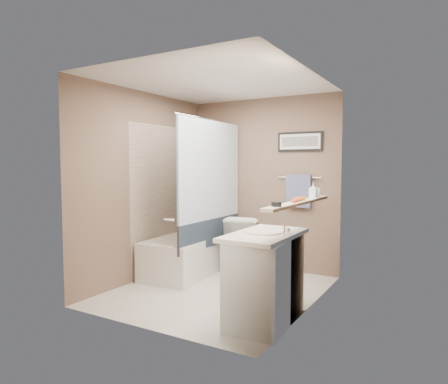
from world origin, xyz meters
The scene contains 33 objects.
ground centered at (0.00, 0.00, 0.00)m, with size 2.50×2.50×0.00m, color beige.
ceiling centered at (0.00, 0.00, 2.38)m, with size 2.20×2.50×0.04m, color silver.
wall_back centered at (0.00, 1.23, 1.20)m, with size 2.20×0.04×2.40m, color brown.
wall_front centered at (0.00, -1.23, 1.20)m, with size 2.20×0.04×2.40m, color brown.
wall_left centered at (-1.08, 0.00, 1.20)m, with size 0.04×2.50×2.40m, color brown.
wall_right centered at (1.08, 0.00, 1.20)m, with size 0.04×2.50×2.40m, color brown.
tile_surround centered at (-1.09, 0.50, 1.00)m, with size 0.02×1.55×2.00m, color tan.
curtain_rod centered at (-0.40, 0.50, 2.05)m, with size 0.02×0.02×1.55m, color silver.
curtain_upper centered at (-0.40, 0.50, 1.40)m, with size 0.03×1.45×1.28m, color white.
curtain_lower centered at (-0.40, 0.50, 0.58)m, with size 0.03×1.45×0.36m, color #21303F.
mirror centered at (1.09, -0.15, 1.62)m, with size 0.02×1.60×1.00m, color silver.
shelf centered at (1.04, -0.15, 1.10)m, with size 0.12×1.60×0.03m, color silver.
towel_bar centered at (0.55, 1.22, 1.30)m, with size 0.02×0.02×0.60m, color silver.
towel centered at (0.55, 1.20, 1.12)m, with size 0.34×0.05×0.44m, color #828DBE.
art_frame centered at (0.55, 1.23, 1.78)m, with size 0.62×0.03×0.26m, color black.
art_mat centered at (0.55, 1.22, 1.78)m, with size 0.56×0.00×0.20m, color white.
art_image centered at (0.55, 1.22, 1.78)m, with size 0.50×0.00×0.13m, color #595959.
door centered at (0.55, -1.24, 1.00)m, with size 0.80×0.02×2.00m, color silver.
door_handle centered at (0.22, -1.19, 1.00)m, with size 0.02×0.02×0.10m, color silver.
bathtub centered at (-0.75, 0.51, 0.25)m, with size 0.70×1.50×0.50m, color white.
tub_rim centered at (-0.75, 0.51, 0.50)m, with size 0.56×1.36×0.02m, color silver.
toilet centered at (-0.06, 0.90, 0.39)m, with size 0.44×0.77×0.79m, color white.
vanity centered at (0.85, -0.55, 0.40)m, with size 0.50×0.90×0.80m, color silver.
countertop centered at (0.84, -0.55, 0.82)m, with size 0.54×0.96×0.04m, color silver.
sink_basin centered at (0.83, -0.55, 0.85)m, with size 0.34×0.34×0.01m, color silver.
faucet_spout centered at (1.03, -0.55, 0.89)m, with size 0.02×0.02×0.10m, color white.
faucet_knob centered at (1.03, -0.45, 0.87)m, with size 0.05×0.05×0.05m, color white.
candle_bowl_near centered at (1.04, -0.74, 1.14)m, with size 0.09×0.09×0.04m, color black.
hair_brush_front centered at (1.04, -0.26, 1.14)m, with size 0.04×0.04×0.22m, color #DD481F.
hair_brush_back centered at (1.04, -0.13, 1.14)m, with size 0.04×0.04×0.22m, color #C5611B.
pink_comb centered at (1.04, 0.03, 1.12)m, with size 0.03×0.16×0.01m, color #FD9AC0.
glass_jar centered at (1.04, 0.42, 1.17)m, with size 0.08×0.08×0.10m, color white.
soap_bottle centered at (1.04, 0.29, 1.20)m, with size 0.07×0.08×0.17m, color #999999.
Camera 1 is at (2.35, -3.92, 1.48)m, focal length 32.00 mm.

